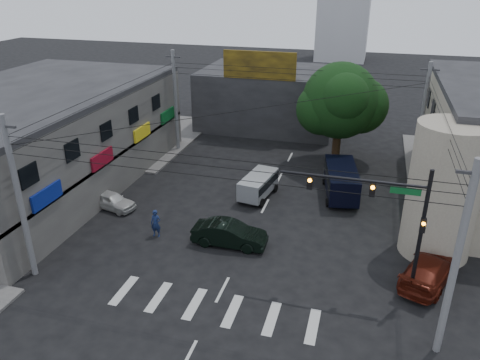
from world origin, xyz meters
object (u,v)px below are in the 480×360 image
at_px(navy_van, 341,182).
at_px(traffic_officer, 156,223).
at_px(traffic_gantry, 387,211).
at_px(maroon_sedan, 429,269).
at_px(utility_pole_near_left, 20,200).
at_px(utility_pole_far_right, 422,121).
at_px(utility_pole_far_left, 176,102).
at_px(dark_sedan, 229,234).
at_px(street_tree, 340,101).
at_px(silver_minivan, 258,186).
at_px(white_compact, 112,200).
at_px(utility_pole_near_right, 455,264).

xyz_separation_m(navy_van, traffic_officer, (-10.72, -9.15, -0.21)).
relative_size(traffic_gantry, maroon_sedan, 1.28).
relative_size(navy_van, traffic_officer, 3.23).
height_order(utility_pole_near_left, utility_pole_far_right, same).
xyz_separation_m(utility_pole_far_left, dark_sedan, (9.55, -14.62, -3.85)).
relative_size(traffic_gantry, utility_pole_near_left, 0.78).
distance_m(navy_van, traffic_officer, 14.09).
bearing_deg(maroon_sedan, street_tree, -46.93).
bearing_deg(maroon_sedan, navy_van, -38.59).
xyz_separation_m(street_tree, navy_van, (1.00, -6.77, -4.36)).
relative_size(utility_pole_near_left, silver_minivan, 2.17).
xyz_separation_m(traffic_gantry, utility_pole_near_left, (-18.32, -3.50, -0.23)).
xyz_separation_m(utility_pole_far_left, silver_minivan, (9.65, -7.70, -3.74)).
distance_m(utility_pole_near_left, silver_minivan, 16.46).
distance_m(maroon_sedan, traffic_officer, 16.22).
relative_size(utility_pole_far_left, utility_pole_far_right, 1.00).
distance_m(maroon_sedan, silver_minivan, 13.61).
height_order(utility_pole_far_left, white_compact, utility_pole_far_left).
relative_size(utility_pole_near_left, utility_pole_near_right, 1.00).
height_order(utility_pole_near_right, navy_van, utility_pole_near_right).
distance_m(white_compact, silver_minivan, 10.59).
height_order(traffic_gantry, utility_pole_near_left, utility_pole_near_left).
bearing_deg(utility_pole_near_left, traffic_officer, 49.45).
relative_size(white_compact, navy_van, 0.65).
height_order(traffic_gantry, navy_van, traffic_gantry).
xyz_separation_m(traffic_gantry, navy_van, (-2.82, 11.24, -3.72)).
xyz_separation_m(utility_pole_near_right, utility_pole_far_right, (0.00, 20.50, 0.00)).
height_order(traffic_gantry, white_compact, traffic_gantry).
xyz_separation_m(traffic_gantry, traffic_officer, (-13.54, 2.09, -3.92)).
xyz_separation_m(utility_pole_far_right, maroon_sedan, (0.00, -15.22, -3.84)).
xyz_separation_m(utility_pole_near_right, maroon_sedan, (0.00, 5.28, -3.84)).
bearing_deg(street_tree, dark_sedan, -107.58).
bearing_deg(traffic_gantry, white_compact, 165.52).
height_order(utility_pole_near_right, dark_sedan, utility_pole_near_right).
bearing_deg(utility_pole_near_right, traffic_officer, 160.99).
height_order(dark_sedan, navy_van, navy_van).
relative_size(maroon_sedan, traffic_officer, 3.10).
bearing_deg(dark_sedan, navy_van, -34.50).
bearing_deg(dark_sedan, utility_pole_near_right, -117.76).
height_order(utility_pole_near_left, utility_pole_near_right, same).
bearing_deg(white_compact, dark_sedan, -92.07).
height_order(street_tree, traffic_officer, street_tree).
bearing_deg(maroon_sedan, traffic_gantry, 54.90).
xyz_separation_m(utility_pole_near_left, traffic_officer, (4.78, 5.59, -3.69)).
height_order(utility_pole_far_left, maroon_sedan, utility_pole_far_left).
relative_size(street_tree, dark_sedan, 1.89).
height_order(street_tree, traffic_gantry, street_tree).
relative_size(street_tree, utility_pole_near_left, 0.95).
distance_m(utility_pole_far_right, white_compact, 24.56).
height_order(traffic_gantry, maroon_sedan, traffic_gantry).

